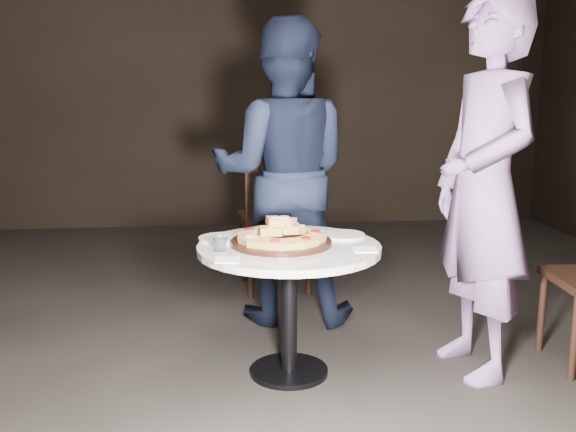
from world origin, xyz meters
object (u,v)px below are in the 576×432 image
(chair_far, at_px, (277,210))
(diner_navy, at_px, (283,173))
(table, at_px, (289,269))
(diner_teal, at_px, (484,189))
(water_glass, at_px, (220,244))
(serving_board, at_px, (281,242))
(focaccia_pile, at_px, (281,233))

(chair_far, xyz_separation_m, diner_navy, (-0.01, -0.49, 0.32))
(table, distance_m, diner_teal, 1.01)
(diner_navy, bearing_deg, water_glass, 76.42)
(serving_board, distance_m, water_glass, 0.30)
(water_glass, bearing_deg, table, 14.48)
(water_glass, xyz_separation_m, diner_teal, (1.26, 0.04, 0.23))
(table, bearing_deg, diner_navy, 86.79)
(chair_far, relative_size, diner_navy, 0.56)
(table, height_order, water_glass, water_glass)
(table, relative_size, serving_board, 2.39)
(focaccia_pile, bearing_deg, table, -20.88)
(table, distance_m, chair_far, 1.30)
(table, relative_size, diner_teal, 0.63)
(water_glass, xyz_separation_m, chair_far, (0.38, 1.38, -0.11))
(serving_board, bearing_deg, diner_navy, 84.09)
(table, xyz_separation_m, focaccia_pile, (-0.04, 0.01, 0.18))
(water_glass, bearing_deg, diner_teal, 1.94)
(serving_board, distance_m, diner_teal, 1.00)
(focaccia_pile, bearing_deg, diner_navy, 83.94)
(diner_navy, bearing_deg, chair_far, -81.91)
(serving_board, xyz_separation_m, diner_teal, (0.97, -0.05, 0.25))
(diner_navy, bearing_deg, serving_board, 93.23)
(serving_board, bearing_deg, chair_far, 85.95)
(diner_navy, distance_m, diner_teal, 1.22)
(focaccia_pile, xyz_separation_m, diner_navy, (0.08, 0.79, 0.18))
(serving_board, height_order, chair_far, chair_far)
(table, height_order, focaccia_pile, focaccia_pile)
(table, xyz_separation_m, water_glass, (-0.33, -0.08, 0.15))
(water_glass, bearing_deg, chair_far, 74.59)
(table, relative_size, water_glass, 16.67)
(diner_teal, bearing_deg, chair_far, -154.70)
(chair_far, distance_m, diner_navy, 0.59)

